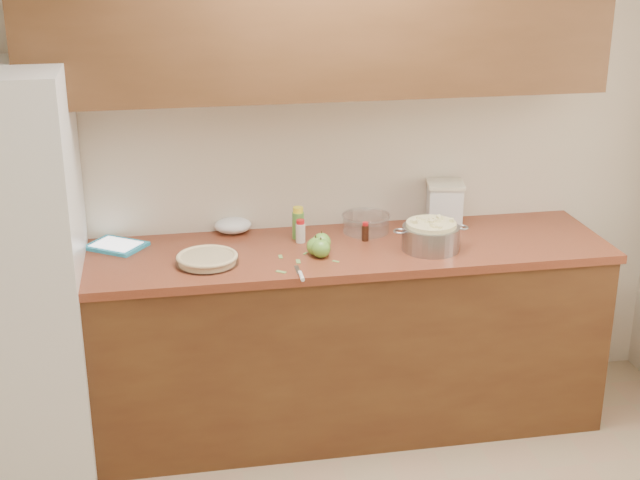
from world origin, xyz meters
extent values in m
plane|color=beige|center=(0.00, 1.80, 1.30)|extent=(3.60, 0.00, 3.60)
cube|color=#593519|center=(0.00, 1.48, 0.44)|extent=(2.60, 0.65, 0.88)
cube|color=brown|center=(0.00, 1.48, 0.90)|extent=(2.64, 0.68, 0.04)
cube|color=#55321A|center=(0.00, 1.63, 1.95)|extent=(2.60, 0.34, 0.70)
cube|color=white|center=(-1.44, 1.44, 0.90)|extent=(0.70, 0.70, 1.80)
cylinder|color=silver|center=(-0.55, 1.37, 0.94)|extent=(0.28, 0.28, 0.04)
cylinder|color=#D9C489|center=(-0.55, 1.37, 0.94)|extent=(0.25, 0.25, 0.03)
torus|color=#D9C489|center=(-0.55, 1.37, 0.95)|extent=(0.27, 0.27, 0.02)
cylinder|color=gray|center=(0.47, 1.37, 0.98)|extent=(0.26, 0.26, 0.11)
torus|color=gray|center=(0.32, 1.37, 1.02)|extent=(0.06, 0.06, 0.01)
torus|color=gray|center=(0.61, 1.37, 1.02)|extent=(0.06, 0.06, 0.01)
cylinder|color=beige|center=(0.47, 1.37, 0.99)|extent=(0.23, 0.23, 0.12)
cube|color=silver|center=(0.63, 1.70, 1.02)|extent=(0.19, 0.19, 0.20)
cube|color=beige|center=(0.63, 1.70, 1.13)|extent=(0.21, 0.21, 0.02)
cube|color=#289DC4|center=(-0.95, 1.66, 0.93)|extent=(0.31, 0.30, 0.02)
cube|color=white|center=(-0.95, 1.66, 0.94)|extent=(0.25, 0.24, 0.00)
cube|color=gray|center=(-0.17, 1.23, 0.92)|extent=(0.02, 0.10, 0.00)
cylinder|color=white|center=(-0.17, 1.14, 0.93)|extent=(0.02, 0.09, 0.02)
cylinder|color=#4C8C38|center=(-0.11, 1.63, 0.98)|extent=(0.06, 0.06, 0.13)
cylinder|color=yellow|center=(-0.11, 1.63, 1.06)|extent=(0.05, 0.05, 0.03)
cylinder|color=beige|center=(-0.10, 1.58, 0.97)|extent=(0.04, 0.04, 0.09)
cylinder|color=red|center=(-0.10, 1.58, 1.02)|extent=(0.04, 0.04, 0.02)
cylinder|color=black|center=(0.20, 1.54, 0.96)|extent=(0.03, 0.03, 0.08)
cylinder|color=red|center=(0.20, 1.54, 1.00)|extent=(0.03, 0.03, 0.02)
cylinder|color=silver|center=(0.23, 1.66, 0.96)|extent=(0.22, 0.22, 0.08)
torus|color=silver|center=(0.23, 1.66, 1.00)|extent=(0.24, 0.24, 0.01)
ellipsoid|color=white|center=(-0.40, 1.76, 0.96)|extent=(0.18, 0.15, 0.07)
sphere|color=#60A133|center=(-0.06, 1.40, 0.96)|extent=(0.08, 0.08, 0.08)
cylinder|color=#3F2D19|center=(-0.06, 1.40, 1.01)|extent=(0.01, 0.01, 0.01)
sphere|color=#60A133|center=(-0.03, 1.44, 0.96)|extent=(0.09, 0.09, 0.09)
cylinder|color=#3F2D19|center=(-0.03, 1.44, 1.01)|extent=(0.01, 0.01, 0.01)
sphere|color=#60A133|center=(-0.05, 1.36, 0.96)|extent=(0.09, 0.09, 0.09)
cylinder|color=#3F2D19|center=(-0.05, 1.36, 1.01)|extent=(0.01, 0.01, 0.01)
cube|color=#79A851|center=(-0.15, 1.33, 0.92)|extent=(0.02, 0.05, 0.00)
cube|color=#79A851|center=(0.01, 1.30, 0.92)|extent=(0.03, 0.03, 0.00)
cube|color=#79A851|center=(-0.11, 1.42, 0.92)|extent=(0.03, 0.03, 0.00)
cube|color=#79A851|center=(-0.22, 1.40, 0.92)|extent=(0.02, 0.04, 0.00)
cube|color=#79A851|center=(-0.25, 1.22, 0.92)|extent=(0.05, 0.04, 0.00)
camera|label=1|loc=(-0.72, -2.30, 2.37)|focal=50.00mm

